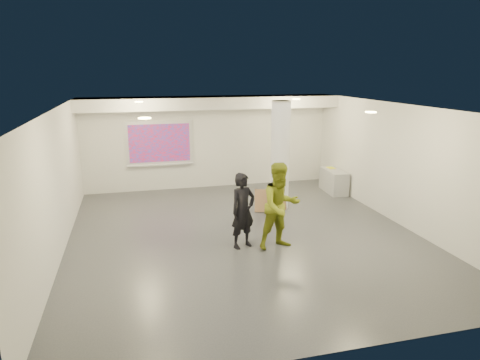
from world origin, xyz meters
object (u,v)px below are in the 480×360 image
object	(u,v)px
column	(280,156)
projection_screen	(159,144)
credenza	(334,181)
woman	(243,211)
man	(280,206)

from	to	relation	value
column	projection_screen	world-z (taller)	column
column	credenza	size ratio (longest dim) A/B	2.43
credenza	woman	distance (m)	5.29
column	man	size ratio (longest dim) A/B	1.57
man	projection_screen	bearing A→B (deg)	101.81
column	woman	bearing A→B (deg)	-124.88
man	column	bearing A→B (deg)	60.51
woman	man	xyz separation A→B (m)	(0.77, -0.24, 0.12)
woman	man	size ratio (longest dim) A/B	0.88
credenza	woman	bearing A→B (deg)	-134.62
projection_screen	man	distance (m)	5.78
column	woman	xyz separation A→B (m)	(-1.70, -2.44, -0.67)
credenza	woman	size ratio (longest dim) A/B	0.74
column	man	world-z (taller)	column
credenza	column	bearing A→B (deg)	-150.59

